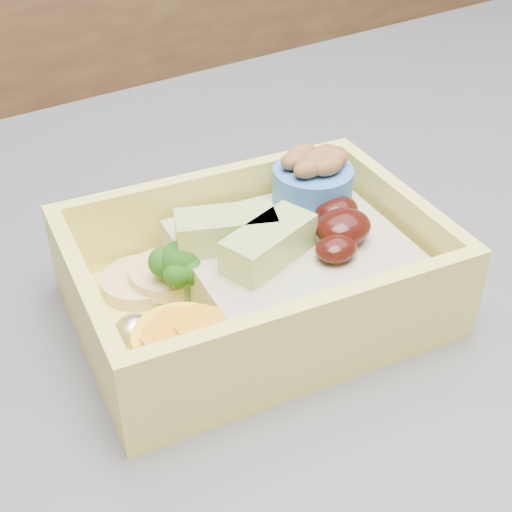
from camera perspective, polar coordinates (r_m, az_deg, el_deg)
bento_box at (r=0.41m, az=0.68°, el=-1.11°), size 0.22×0.17×0.07m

